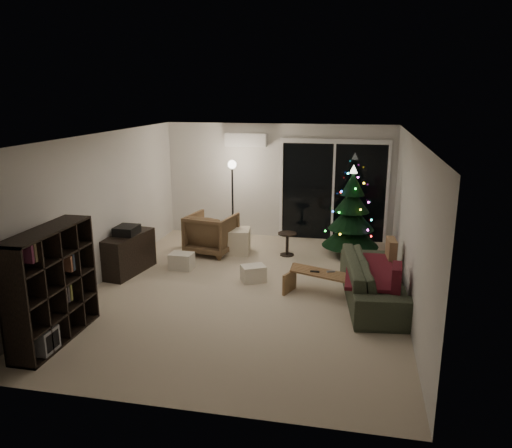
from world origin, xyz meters
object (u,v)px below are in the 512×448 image
(media_cabinet, at_px, (128,253))
(christmas_tree, at_px, (352,211))
(sofa, at_px, (376,280))
(coffee_table, at_px, (324,284))
(bookshelf, at_px, (39,285))
(armchair, at_px, (212,233))

(media_cabinet, height_order, christmas_tree, christmas_tree)
(sofa, distance_m, christmas_tree, 2.30)
(sofa, height_order, coffee_table, sofa)
(bookshelf, xyz_separation_m, christmas_tree, (3.87, 4.32, 0.15))
(media_cabinet, xyz_separation_m, christmas_tree, (3.87, 1.79, 0.54))
(armchair, xyz_separation_m, christmas_tree, (2.73, 0.40, 0.49))
(bookshelf, relative_size, armchair, 1.68)
(bookshelf, distance_m, sofa, 4.82)
(bookshelf, relative_size, coffee_table, 1.29)
(armchair, height_order, christmas_tree, christmas_tree)
(media_cabinet, bearing_deg, sofa, 3.80)
(media_cabinet, relative_size, armchair, 1.27)
(media_cabinet, distance_m, sofa, 4.32)
(bookshelf, relative_size, media_cabinet, 1.32)
(armchair, xyz_separation_m, sofa, (3.16, -1.78, -0.07))
(armchair, relative_size, christmas_tree, 0.50)
(sofa, distance_m, coffee_table, 0.81)
(sofa, bearing_deg, bookshelf, 109.62)
(bookshelf, xyz_separation_m, media_cabinet, (0.00, 2.54, -0.39))
(bookshelf, height_order, sofa, bookshelf)
(media_cabinet, distance_m, armchair, 1.79)
(media_cabinet, distance_m, christmas_tree, 4.30)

